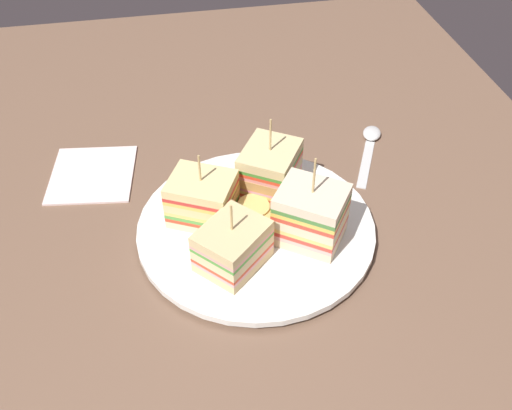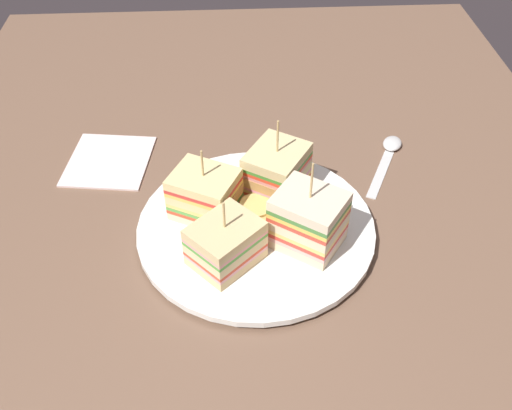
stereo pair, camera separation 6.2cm
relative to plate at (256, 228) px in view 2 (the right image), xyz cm
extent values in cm
cube|color=brown|center=(0.00, 0.00, -1.76)|extent=(119.48, 85.81, 1.80)
cylinder|color=white|center=(0.00, 0.00, -0.54)|extent=(16.52, 16.52, 0.64)
cylinder|color=white|center=(0.00, 0.00, 0.17)|extent=(26.65, 26.65, 0.78)
cube|color=beige|center=(-2.37, -5.60, 1.07)|extent=(8.17, 8.71, 1.03)
cube|color=#9E7242|center=(-0.86, -2.58, 1.07)|extent=(5.10, 2.75, 1.03)
cube|color=red|center=(-2.37, -5.60, 1.83)|extent=(8.17, 8.71, 0.48)
cube|color=#529B42|center=(-2.37, -5.60, 2.30)|extent=(8.17, 8.71, 0.48)
cube|color=#E7C464|center=(-2.37, -5.60, 2.78)|extent=(8.17, 8.71, 0.48)
cube|color=beige|center=(-2.37, -5.60, 3.53)|extent=(8.17, 8.71, 1.03)
cube|color=#9E7242|center=(-0.86, -2.58, 3.53)|extent=(5.10, 2.75, 1.03)
cube|color=#E4C055|center=(-2.37, -5.60, 4.29)|extent=(8.17, 8.71, 0.48)
cube|color=red|center=(-2.37, -5.60, 4.76)|extent=(8.17, 8.71, 0.48)
cube|color=beige|center=(-2.37, -5.60, 5.52)|extent=(8.17, 8.71, 1.03)
cylinder|color=tan|center=(-2.37, -5.60, 7.69)|extent=(0.24, 0.24, 3.31)
cube|color=#E2BF83|center=(5.03, -3.42, 1.10)|extent=(8.75, 8.81, 1.09)
cube|color=#B2844C|center=(2.72, -0.96, 1.10)|extent=(4.14, 3.92, 1.09)
cube|color=#EBA2A1|center=(5.03, -3.42, 1.85)|extent=(8.75, 8.81, 0.41)
cube|color=red|center=(5.03, -3.42, 2.26)|extent=(8.75, 8.81, 0.41)
cube|color=beige|center=(5.03, -3.42, 3.01)|extent=(8.75, 8.81, 1.09)
cube|color=#B2844C|center=(2.72, -0.96, 3.01)|extent=(4.14, 3.92, 1.09)
cube|color=#4EA138|center=(5.03, -3.42, 3.76)|extent=(8.75, 8.81, 0.41)
cube|color=#EFA096|center=(5.03, -3.42, 4.17)|extent=(8.75, 8.81, 0.41)
cube|color=#D8BE84|center=(5.03, -3.42, 4.91)|extent=(8.75, 8.81, 1.09)
cylinder|color=tan|center=(5.03, -3.42, 7.07)|extent=(0.24, 0.24, 3.22)
cube|color=beige|center=(2.92, 5.33, 1.12)|extent=(8.74, 9.00, 1.13)
cube|color=#B2844C|center=(1.00, 2.56, 1.12)|extent=(4.88, 3.49, 1.13)
cube|color=#E1A79B|center=(2.92, 5.33, 1.95)|extent=(8.74, 9.00, 0.52)
cube|color=red|center=(2.92, 5.33, 2.47)|extent=(8.74, 9.00, 0.52)
cube|color=#EBC564|center=(2.92, 5.33, 2.99)|extent=(8.74, 9.00, 0.52)
cube|color=beige|center=(2.92, 5.33, 3.82)|extent=(8.74, 9.00, 1.13)
cube|color=#9E7242|center=(1.00, 2.56, 3.82)|extent=(4.88, 3.49, 1.13)
cube|color=#CC412F|center=(2.92, 5.33, 4.64)|extent=(8.74, 9.00, 0.52)
cube|color=#EFC552|center=(2.92, 5.33, 5.17)|extent=(8.74, 9.00, 0.52)
cube|color=#46843A|center=(2.92, 5.33, 5.69)|extent=(8.74, 9.00, 0.52)
cube|color=beige|center=(2.92, 5.33, 6.51)|extent=(8.74, 9.00, 1.13)
cylinder|color=tan|center=(2.92, 5.33, 9.24)|extent=(0.24, 0.24, 4.32)
cube|color=beige|center=(-5.46, 2.68, 1.15)|extent=(8.92, 8.58, 1.18)
cube|color=#B2844C|center=(-2.61, 0.88, 1.15)|extent=(3.27, 4.96, 1.18)
cube|color=#DD4A28|center=(-5.46, 2.68, 1.94)|extent=(8.92, 8.58, 0.42)
cube|color=#E8C261|center=(-5.46, 2.68, 2.37)|extent=(8.92, 8.58, 0.42)
cube|color=pink|center=(-5.46, 2.68, 2.79)|extent=(8.92, 8.58, 0.42)
cube|color=beige|center=(-5.46, 2.68, 3.58)|extent=(8.92, 8.58, 1.18)
cube|color=#B2844C|center=(-2.61, 0.88, 3.58)|extent=(3.27, 4.96, 1.18)
cube|color=pink|center=(-5.46, 2.68, 4.38)|extent=(8.92, 8.58, 0.42)
cube|color=#E44228|center=(-5.46, 2.68, 4.80)|extent=(8.92, 8.58, 0.42)
cube|color=#459236|center=(-5.46, 2.68, 5.22)|extent=(8.92, 8.58, 0.42)
cube|color=beige|center=(-5.46, 2.68, 6.02)|extent=(8.92, 8.58, 1.18)
cylinder|color=tan|center=(-5.46, 2.68, 8.64)|extent=(0.24, 0.24, 4.06)
cylinder|color=#DEC064|center=(-1.10, 0.95, 0.91)|extent=(4.91, 4.88, 1.17)
cylinder|color=#F3C776|center=(-2.31, 0.47, 1.30)|extent=(5.05, 5.07, 1.05)
cylinder|color=tan|center=(-0.67, 1.06, 1.83)|extent=(4.94, 4.93, 0.67)
cylinder|color=#D7BA67|center=(-1.24, -0.05, 2.37)|extent=(4.92, 4.91, 0.73)
cube|color=silver|center=(-9.62, 16.42, -0.73)|extent=(9.53, 5.47, 0.25)
ellipsoid|color=silver|center=(-15.33, 19.20, -0.36)|extent=(4.08, 3.64, 1.00)
cube|color=silver|center=(-14.15, -18.44, -0.61)|extent=(12.28, 11.64, 0.50)
camera|label=1|loc=(44.57, -8.67, 45.70)|focal=40.07mm
camera|label=2|loc=(45.34, -2.54, 45.70)|focal=40.07mm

